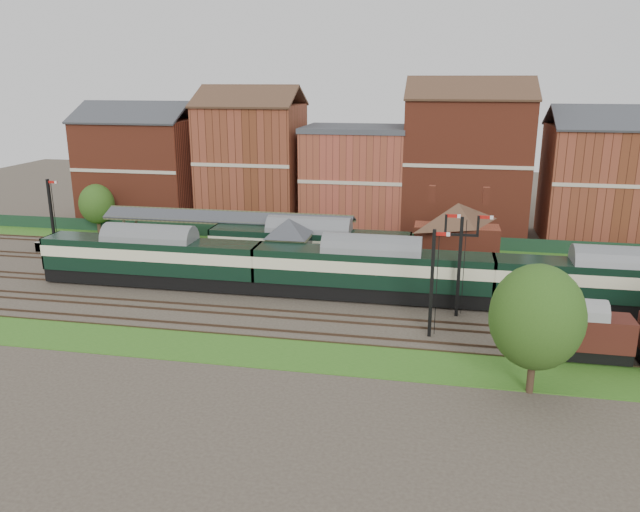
% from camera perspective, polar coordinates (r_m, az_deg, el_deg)
% --- Properties ---
extents(ground, '(160.00, 160.00, 0.00)m').
position_cam_1_polar(ground, '(54.08, -0.53, -3.62)').
color(ground, '#473D33').
rests_on(ground, ground).
extents(grass_back, '(90.00, 4.50, 0.06)m').
position_cam_1_polar(grass_back, '(69.11, 2.12, 0.78)').
color(grass_back, '#2D6619').
rests_on(grass_back, ground).
extents(grass_front, '(90.00, 5.00, 0.06)m').
position_cam_1_polar(grass_front, '(43.24, -3.75, -8.83)').
color(grass_front, '#2D6619').
rests_on(grass_front, ground).
extents(fence, '(90.00, 0.12, 1.50)m').
position_cam_1_polar(fence, '(70.83, 2.38, 1.76)').
color(fence, '#193823').
rests_on(fence, ground).
extents(platform, '(55.00, 3.40, 1.00)m').
position_cam_1_polar(platform, '(64.04, -3.18, -0.03)').
color(platform, '#2D2D2D').
rests_on(platform, ground).
extents(signal_box, '(5.40, 5.40, 6.00)m').
position_cam_1_polar(signal_box, '(56.78, -2.85, 0.69)').
color(signal_box, '#617956').
rests_on(signal_box, ground).
extents(brick_hut, '(3.20, 2.64, 2.94)m').
position_cam_1_polar(brick_hut, '(56.03, 5.15, -1.69)').
color(brick_hut, brown).
rests_on(brick_hut, ground).
extents(station_building, '(8.10, 8.10, 5.90)m').
position_cam_1_polar(station_building, '(61.34, 12.38, 2.23)').
color(station_building, brown).
rests_on(station_building, platform).
extents(canopy, '(26.00, 3.89, 4.08)m').
position_cam_1_polar(canopy, '(64.75, -8.40, 3.73)').
color(canopy, '#494D30').
rests_on(canopy, platform).
extents(semaphore_bracket, '(3.60, 0.25, 8.18)m').
position_cam_1_polar(semaphore_bracket, '(49.32, 12.69, -0.32)').
color(semaphore_bracket, black).
rests_on(semaphore_bracket, ground).
extents(semaphore_platform_end, '(1.23, 0.25, 8.00)m').
position_cam_1_polar(semaphore_platform_end, '(71.86, -23.32, 3.45)').
color(semaphore_platform_end, black).
rests_on(semaphore_platform_end, ground).
extents(semaphore_siding, '(1.23, 0.25, 8.00)m').
position_cam_1_polar(semaphore_siding, '(45.13, 10.22, -2.35)').
color(semaphore_siding, black).
rests_on(semaphore_siding, ground).
extents(town_backdrop, '(69.00, 10.00, 16.00)m').
position_cam_1_polar(town_backdrop, '(76.43, 3.10, 7.59)').
color(town_backdrop, brown).
rests_on(town_backdrop, ground).
extents(dmu_train, '(59.62, 3.13, 4.58)m').
position_cam_1_polar(dmu_train, '(52.52, 4.71, -1.22)').
color(dmu_train, black).
rests_on(dmu_train, ground).
extents(platform_railcar, '(19.31, 3.04, 4.45)m').
position_cam_1_polar(platform_railcar, '(59.73, -0.98, 0.89)').
color(platform_railcar, black).
rests_on(platform_railcar, ground).
extents(goods_van_a, '(5.35, 2.32, 3.25)m').
position_cam_1_polar(goods_van_a, '(45.19, 23.37, -6.53)').
color(goods_van_a, black).
rests_on(goods_van_a, ground).
extents(tree_far, '(5.46, 5.46, 7.96)m').
position_cam_1_polar(tree_far, '(38.37, 19.21, -5.31)').
color(tree_far, '#382619').
rests_on(tree_far, ground).
extents(tree_back, '(4.13, 4.13, 6.03)m').
position_cam_1_polar(tree_back, '(79.18, -19.74, 4.50)').
color(tree_back, '#382619').
rests_on(tree_back, ground).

